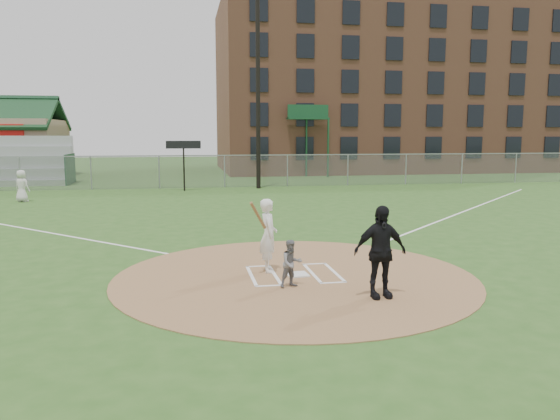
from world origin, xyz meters
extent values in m
plane|color=#2C541D|center=(0.00, 0.00, 0.00)|extent=(140.00, 140.00, 0.00)
cylinder|color=#9C724A|center=(0.00, 0.00, 0.01)|extent=(8.40, 8.40, 0.02)
cube|color=white|center=(0.07, 0.05, 0.04)|extent=(0.53, 0.53, 0.03)
cube|color=white|center=(9.00, 9.00, 0.01)|extent=(17.04, 17.04, 0.01)
cube|color=white|center=(-9.00, 9.00, 0.01)|extent=(17.04, 17.04, 0.01)
imported|color=slate|center=(-0.26, -0.89, 0.54)|extent=(0.60, 0.52, 1.03)
imported|color=black|center=(1.35, -1.94, 0.96)|extent=(1.13, 0.53, 1.88)
imported|color=silver|center=(-10.37, 16.30, 0.78)|extent=(0.90, 0.77, 1.57)
cube|color=white|center=(-1.00, 0.15, 0.03)|extent=(0.08, 1.80, 0.01)
cube|color=white|center=(-0.45, 0.15, 0.03)|extent=(0.08, 1.80, 0.01)
cube|color=white|center=(-0.72, 1.05, 0.03)|extent=(0.62, 0.08, 0.01)
cube|color=white|center=(-0.72, -0.75, 0.03)|extent=(0.62, 0.08, 0.01)
cube|color=white|center=(1.00, 0.15, 0.03)|extent=(0.08, 1.80, 0.01)
cube|color=white|center=(0.45, 0.15, 0.03)|extent=(0.08, 1.80, 0.01)
cube|color=white|center=(0.72, 1.05, 0.03)|extent=(0.62, 0.08, 0.01)
cube|color=white|center=(0.72, -0.75, 0.03)|extent=(0.62, 0.08, 0.01)
imported|color=white|center=(-0.54, 0.52, 0.90)|extent=(0.44, 0.65, 1.76)
cylinder|color=brown|center=(-0.84, 0.12, 1.45)|extent=(0.46, 0.48, 0.70)
cube|color=slate|center=(0.00, 22.00, 1.00)|extent=(56.00, 0.03, 2.00)
cube|color=gray|center=(0.00, 22.00, 2.00)|extent=(56.00, 0.06, 0.06)
cube|color=gray|center=(0.00, 22.00, 1.00)|extent=(56.08, 0.08, 2.00)
cube|color=#194728|center=(-10.00, 26.20, 1.00)|extent=(0.08, 3.20, 2.00)
cube|color=red|center=(-15.00, 28.95, 3.20)|extent=(3.00, 0.12, 1.60)
cube|color=#92573F|center=(16.00, 38.00, 7.50)|extent=(30.00, 16.00, 15.00)
cube|color=black|center=(15.90, 29.94, 7.40)|extent=(26.60, 0.10, 12.20)
cube|color=#194728|center=(7.00, 29.34, 4.50)|extent=(3.20, 1.00, 0.15)
cube|color=#194728|center=(7.00, 29.84, 2.25)|extent=(0.12, 0.12, 4.50)
cube|color=#194728|center=(8.50, 28.89, 2.25)|extent=(0.12, 0.12, 4.50)
cube|color=#194728|center=(7.00, 29.34, 5.05)|extent=(3.20, 0.08, 1.00)
cylinder|color=black|center=(2.00, 21.00, 6.00)|extent=(0.26, 0.26, 12.00)
cylinder|color=black|center=(-2.50, 20.20, 1.30)|extent=(0.10, 0.10, 2.60)
cube|color=black|center=(-2.50, 20.20, 2.70)|extent=(2.00, 0.10, 0.45)
camera|label=1|loc=(-2.49, -12.16, 3.30)|focal=35.00mm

